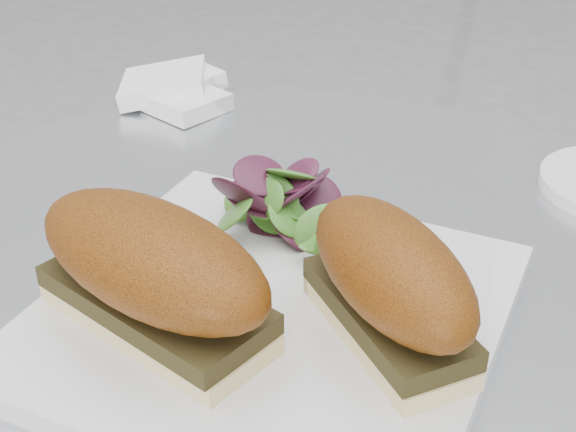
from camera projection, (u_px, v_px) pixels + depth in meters
name	position (u px, v px, depth m)	size (l,w,h in m)	color
plate	(271.00, 315.00, 0.52)	(0.28, 0.28, 0.02)	silver
sandwich_left	(152.00, 269.00, 0.48)	(0.19, 0.13, 0.08)	beige
sandwich_right	(390.00, 280.00, 0.47)	(0.16, 0.15, 0.08)	beige
salad	(273.00, 200.00, 0.59)	(0.10, 0.10, 0.05)	#43922F
napkin	(175.00, 96.00, 0.84)	(0.12, 0.12, 0.02)	white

